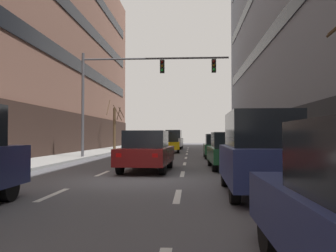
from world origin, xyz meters
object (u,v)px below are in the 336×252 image
(street_tree_2, at_px, (115,127))
(car_parked_1, at_px, (260,153))
(taxi_driving_0, at_px, (169,143))
(pedestrian_0, at_px, (241,141))
(car_driving_1, at_px, (147,151))
(car_driving_2, at_px, (174,140))
(car_parked_2, at_px, (230,151))
(car_parked_3, at_px, (217,146))
(taxi_driving_3, at_px, (147,141))
(traffic_signal_0, at_px, (132,81))

(street_tree_2, bearing_deg, car_parked_1, -70.24)
(taxi_driving_0, distance_m, pedestrian_0, 6.53)
(pedestrian_0, bearing_deg, car_driving_1, -113.18)
(street_tree_2, bearing_deg, car_driving_1, -74.14)
(pedestrian_0, bearing_deg, car_driving_2, 118.47)
(car_driving_2, xyz_separation_m, car_parked_1, (3.64, -29.96, -0.02))
(car_parked_2, xyz_separation_m, street_tree_2, (-9.60, 19.85, 1.61))
(car_parked_2, relative_size, pedestrian_0, 2.72)
(car_driving_2, distance_m, pedestrian_0, 12.27)
(street_tree_2, bearing_deg, car_parked_3, -52.20)
(car_parked_2, bearing_deg, car_driving_2, 98.96)
(car_parked_3, bearing_deg, taxi_driving_0, 115.46)
(taxi_driving_0, height_order, car_parked_1, car_parked_1)
(pedestrian_0, bearing_deg, taxi_driving_3, 127.04)
(car_driving_1, xyz_separation_m, car_parked_2, (3.60, 1.27, -0.03))
(car_driving_2, xyz_separation_m, car_parked_3, (3.64, -15.61, -0.27))
(taxi_driving_0, distance_m, traffic_signal_0, 9.87)
(traffic_signal_0, xyz_separation_m, pedestrian_0, (7.72, 5.88, -3.94))
(car_parked_1, distance_m, car_parked_3, 14.35)
(car_driving_1, distance_m, car_driving_2, 24.35)
(car_parked_3, relative_size, traffic_signal_0, 0.45)
(car_driving_2, distance_m, street_tree_2, 6.92)
(pedestrian_0, bearing_deg, traffic_signal_0, -142.71)
(taxi_driving_3, relative_size, car_parked_3, 1.09)
(car_parked_2, bearing_deg, pedestrian_0, 79.82)
(street_tree_2, bearing_deg, taxi_driving_0, -38.29)
(taxi_driving_3, xyz_separation_m, pedestrian_0, (9.02, -11.95, 0.22))
(car_parked_1, relative_size, traffic_signal_0, 0.46)
(taxi_driving_3, bearing_deg, car_parked_2, -74.31)
(car_driving_1, height_order, street_tree_2, street_tree_2)
(car_parked_3, bearing_deg, car_parked_2, -89.99)
(car_driving_1, distance_m, car_parked_2, 3.82)
(car_parked_3, xyz_separation_m, traffic_signal_0, (-5.51, -1.05, 4.22))
(traffic_signal_0, distance_m, street_tree_2, 14.27)
(car_driving_2, height_order, street_tree_2, street_tree_2)
(car_driving_1, height_order, car_parked_3, car_driving_1)
(car_driving_1, bearing_deg, traffic_signal_0, 103.97)
(pedestrian_0, bearing_deg, car_parked_3, -114.61)
(taxi_driving_3, distance_m, street_tree_2, 5.45)
(taxi_driving_3, height_order, car_parked_1, car_parked_1)
(taxi_driving_3, bearing_deg, car_driving_2, -20.20)
(car_parked_1, distance_m, traffic_signal_0, 14.93)
(taxi_driving_0, xyz_separation_m, car_parked_3, (3.66, -7.69, -0.02))
(car_parked_3, height_order, street_tree_2, street_tree_2)
(taxi_driving_0, distance_m, car_driving_1, 16.43)
(car_driving_2, height_order, car_parked_1, car_driving_2)
(taxi_driving_3, distance_m, pedestrian_0, 14.98)
(car_driving_2, distance_m, car_parked_3, 16.03)
(traffic_signal_0, bearing_deg, pedestrian_0, 37.29)
(car_parked_1, xyz_separation_m, traffic_signal_0, (-5.51, 13.29, 3.97))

